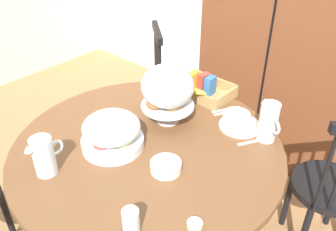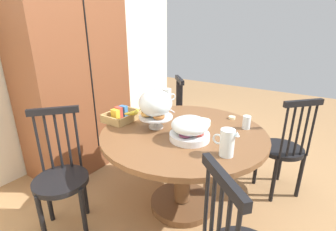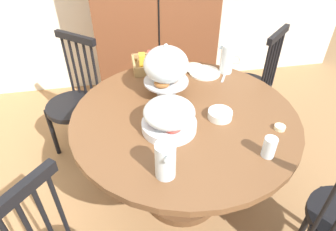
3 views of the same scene
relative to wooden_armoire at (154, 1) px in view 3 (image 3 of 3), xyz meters
name	(u,v)px [view 3 (image 3 of 3)]	position (x,y,z in m)	size (l,w,h in m)	color
ground_plane	(165,211)	(-0.17, -1.50, -0.98)	(10.00, 10.00, 0.00)	#997047
wooden_armoire	(154,1)	(0.00, 0.00, 0.00)	(1.18, 0.60, 1.96)	brown
dining_table	(184,138)	(-0.03, -1.37, -0.43)	(1.33, 1.33, 0.74)	brown
windsor_chair_facing_door	(250,87)	(0.70, -0.74, -0.53)	(0.47, 0.47, 0.97)	black
windsor_chair_far_side	(75,104)	(-0.75, -0.73, -0.53)	(0.47, 0.47, 0.97)	black
pastry_stand_with_dome	(166,66)	(-0.10, -1.15, -0.05)	(0.28, 0.28, 0.34)	silver
fruit_platter_covered	(169,117)	(-0.14, -1.49, -0.16)	(0.30, 0.30, 0.18)	silver
orange_juice_pitcher	(165,161)	(-0.22, -1.80, -0.16)	(0.10, 0.18, 0.18)	silver
milk_pitcher	(227,60)	(0.38, -0.94, -0.15)	(0.16, 0.11, 0.20)	silver
cereal_basket	(154,63)	(-0.13, -0.80, -0.20)	(0.32, 0.30, 0.12)	tan
china_plate_large	(205,73)	(0.22, -0.93, -0.24)	(0.22, 0.22, 0.01)	white
china_plate_small	(194,68)	(0.16, -0.87, -0.23)	(0.15, 0.15, 0.01)	white
cereal_bowl	(220,114)	(0.16, -1.44, -0.22)	(0.14, 0.14, 0.04)	white
drinking_glass	(269,147)	(0.30, -1.78, -0.19)	(0.06, 0.06, 0.11)	silver
butter_dish	(280,127)	(0.45, -1.60, -0.23)	(0.06, 0.06, 0.02)	beige
table_knife	(186,70)	(0.10, -0.86, -0.24)	(0.17, 0.01, 0.01)	silver
dinner_fork	(182,69)	(0.08, -0.85, -0.24)	(0.17, 0.01, 0.01)	silver
soup_spoon	(224,76)	(0.34, -1.00, -0.24)	(0.17, 0.01, 0.01)	silver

